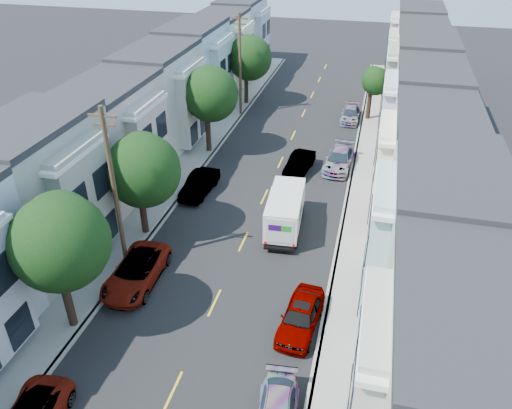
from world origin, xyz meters
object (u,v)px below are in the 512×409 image
Objects in this scene: tree_c at (142,171)px; fedex_truck at (285,210)px; tree_far_r at (375,82)px; parked_left_c at (136,272)px; parked_left_d at (199,184)px; tree_b at (58,243)px; utility_pole_near at (115,191)px; tree_d at (210,94)px; tree_e at (249,58)px; parked_right_d at (350,115)px; utility_pole_far at (240,65)px; lead_sedan at (299,164)px; parked_right_b at (301,316)px; parked_right_c at (339,160)px.

fedex_truck is (8.63, 2.70, -3.22)m from tree_c.
parked_left_c is at bearing -111.94° from tree_far_r.
tree_b is at bearing -91.58° from parked_left_d.
utility_pole_near is 2.20× the size of parked_left_d.
tree_d reaches higher than tree_e.
tree_d is 1.42× the size of tree_far_r.
tree_c is at bearing -90.00° from tree_d.
tree_c reaches higher than parked_right_d.
utility_pole_far reaches higher than parked_left_d.
tree_d is 8.64m from parked_left_d.
tree_d is 1.03× the size of tree_e.
parked_right_d is at bearing 5.59° from utility_pole_far.
tree_far_r is 1.22× the size of lead_sedan.
utility_pole_near is 2.34× the size of parked_right_d.
parked_right_b is (3.08, -17.35, 0.04)m from lead_sedan.
parked_left_d is at bearing -85.19° from utility_pole_far.
fedex_truck is at bearing 17.39° from tree_c.
utility_pole_near is 11.18m from fedex_truck.
parked_right_b is 0.95× the size of parked_right_c.
parked_right_d is (2.58, 20.99, -0.86)m from fedex_truck.
tree_far_r reaches higher than parked_right_b.
tree_e reaches higher than tree_far_r.
utility_pole_far reaches higher than parked_right_b.
parked_left_d is 20.26m from parked_right_d.
parked_right_b is at bearing -47.01° from parked_left_d.
tree_c is 1.66× the size of parked_right_d.
lead_sedan is 12.79m from parked_right_d.
parked_left_c reaches higher than lead_sedan.
lead_sedan is at bearing 42.18° from parked_left_d.
fedex_truck is 1.24× the size of parked_left_d.
utility_pole_near reaches higher than tree_e.
tree_far_r is 1.19× the size of parked_left_d.
parked_right_b is at bearing -68.66° from utility_pole_far.
tree_c reaches higher than tree_far_r.
tree_b is 1.01× the size of tree_d.
utility_pole_near is 2.27× the size of lead_sedan.
tree_c is 0.93× the size of tree_d.
tree_e is 0.74× the size of utility_pole_near.
tree_far_r is (13.19, 11.26, -1.34)m from tree_d.
utility_pole_far reaches higher than tree_b.
utility_pole_near is (0.00, -3.40, 0.42)m from tree_c.
parked_right_d is (-1.99, -0.76, -3.30)m from tree_far_r.
lead_sedan is (-5.07, -13.17, -3.21)m from tree_far_r.
tree_e is 1.68× the size of lead_sedan.
parked_right_c is at bearing 38.79° from parked_left_d.
utility_pole_near is (0.00, 5.42, -0.20)m from tree_b.
lead_sedan is at bearing -13.22° from tree_d.
parked_right_d is at bearing 83.78° from lead_sedan.
tree_far_r reaches higher than parked_right_d.
tree_e is 1.73× the size of parked_right_d.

